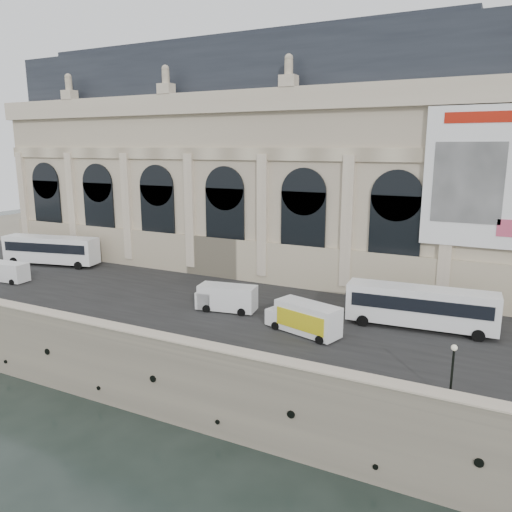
# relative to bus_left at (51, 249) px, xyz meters

# --- Properties ---
(ground) EXTENTS (260.00, 260.00, 0.00)m
(ground) POSITION_rel_bus_left_xyz_m (28.68, -17.19, -8.21)
(ground) COLOR black
(ground) RESTS_ON ground
(quay) EXTENTS (160.00, 70.00, 6.00)m
(quay) POSITION_rel_bus_left_xyz_m (28.68, 17.81, -5.21)
(quay) COLOR gray
(quay) RESTS_ON ground
(street) EXTENTS (160.00, 24.00, 0.06)m
(street) POSITION_rel_bus_left_xyz_m (28.68, -3.19, -2.18)
(street) COLOR #2D2D2D
(street) RESTS_ON quay
(parapet) EXTENTS (160.00, 1.40, 1.21)m
(parapet) POSITION_rel_bus_left_xyz_m (28.68, -16.59, -1.59)
(parapet) COLOR gray
(parapet) RESTS_ON quay
(museum) EXTENTS (69.00, 18.70, 29.10)m
(museum) POSITION_rel_bus_left_xyz_m (22.70, 13.67, 11.52)
(museum) COLOR beige
(museum) RESTS_ON quay
(bus_left) EXTENTS (13.64, 5.53, 3.94)m
(bus_left) POSITION_rel_bus_left_xyz_m (0.00, 0.00, 0.00)
(bus_left) COLOR white
(bus_left) RESTS_ON quay
(bus_right) EXTENTS (12.92, 3.80, 3.76)m
(bus_right) POSITION_rel_bus_left_xyz_m (48.71, -2.60, -0.10)
(bus_right) COLOR white
(bus_right) RESTS_ON quay
(van_b) EXTENTS (5.41, 2.50, 2.35)m
(van_b) POSITION_rel_bus_left_xyz_m (1.98, -8.47, -1.01)
(van_b) COLOR white
(van_b) RESTS_ON quay
(van_c) EXTENTS (6.11, 3.15, 2.59)m
(van_c) POSITION_rel_bus_left_xyz_m (30.76, -6.05, -0.88)
(van_c) COLOR silver
(van_c) RESTS_ON quay
(box_truck) EXTENTS (7.21, 4.03, 2.77)m
(box_truck) POSITION_rel_bus_left_xyz_m (40.00, -8.24, -0.81)
(box_truck) COLOR white
(box_truck) RESTS_ON quay
(lamp_right) EXTENTS (0.39, 0.39, 3.85)m
(lamp_right) POSITION_rel_bus_left_xyz_m (52.62, -15.14, -0.29)
(lamp_right) COLOR black
(lamp_right) RESTS_ON quay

